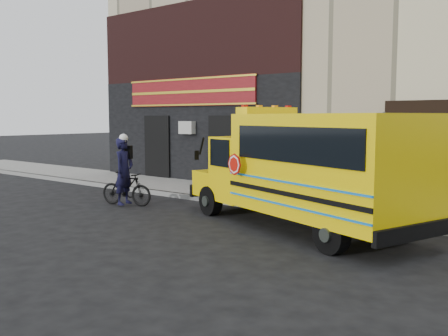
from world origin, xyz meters
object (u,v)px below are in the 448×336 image
sign_pole (383,162)px  bicycle (126,189)px  school_bus (308,167)px  cyclist (124,173)px

sign_pole → bicycle: (-6.96, -2.43, -1.04)m
bicycle → sign_pole: bearing=-86.7°
school_bus → cyclist: (-5.93, -0.51, -0.50)m
school_bus → cyclist: school_bus is taller
bicycle → cyclist: size_ratio=0.85×
sign_pole → bicycle: size_ratio=1.63×
sign_pole → cyclist: sign_pole is taller
school_bus → sign_pole: 2.25m
school_bus → cyclist: size_ratio=3.58×
sign_pole → bicycle: bearing=-160.8°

